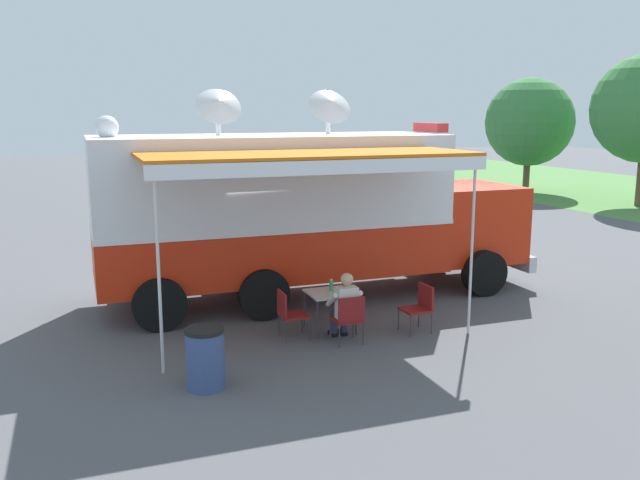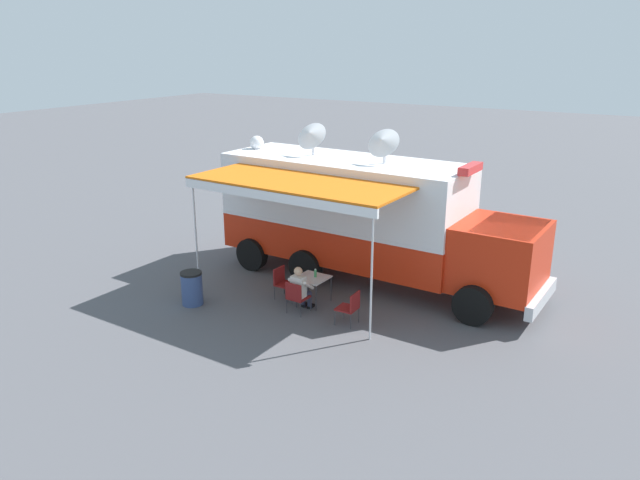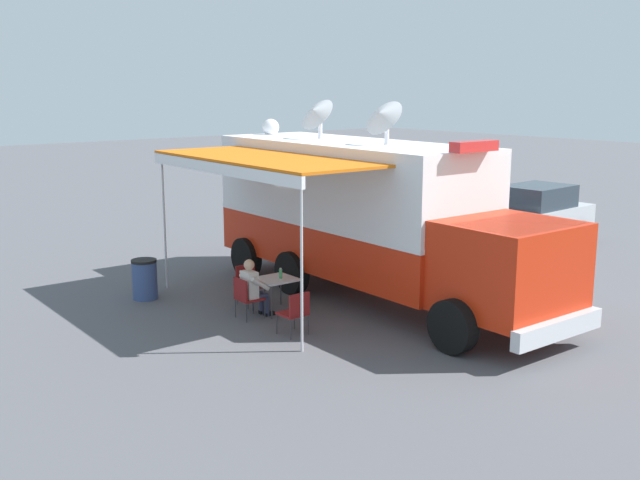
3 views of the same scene
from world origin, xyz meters
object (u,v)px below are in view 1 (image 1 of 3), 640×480
object	(u,v)px
folding_table	(330,295)
folding_chair_beside_table	(289,311)
folding_chair_at_table	(349,316)
water_bottle	(331,285)
command_truck	(306,208)
car_behind_truck	(180,210)
trash_bin	(205,358)
seated_responder	(345,305)
folding_chair_spare_by_truck	(420,304)

from	to	relation	value
folding_table	folding_chair_beside_table	distance (m)	0.88
folding_chair_at_table	folding_chair_beside_table	bearing A→B (deg)	-126.99
water_bottle	command_truck	bearing A→B (deg)	171.16
car_behind_truck	trash_bin	bearing A→B (deg)	-8.64
folding_chair_at_table	trash_bin	xyz separation A→B (m)	(0.92, -2.71, -0.06)
folding_table	car_behind_truck	size ratio (longest dim) A/B	0.19
water_bottle	seated_responder	world-z (taller)	seated_responder
folding_chair_at_table	command_truck	bearing A→B (deg)	172.95
command_truck	trash_bin	distance (m)	5.28
command_truck	car_behind_truck	distance (m)	8.29
folding_chair_spare_by_truck	car_behind_truck	bearing A→B (deg)	-167.97
folding_chair_beside_table	trash_bin	world-z (taller)	trash_bin
folding_chair_beside_table	seated_responder	distance (m)	1.00
seated_responder	folding_chair_at_table	bearing A→B (deg)	-1.78
trash_bin	car_behind_truck	bearing A→B (deg)	171.36
water_bottle	folding_chair_spare_by_truck	bearing A→B (deg)	63.70
command_truck	folding_chair_spare_by_truck	distance (m)	3.45
folding_chair_spare_by_truck	car_behind_truck	world-z (taller)	car_behind_truck
folding_chair_at_table	folding_chair_spare_by_truck	bearing A→B (deg)	95.89
seated_responder	folding_chair_spare_by_truck	bearing A→B (deg)	88.68
folding_chair_beside_table	folding_chair_spare_by_truck	xyz separation A→B (m)	(0.50, 2.37, 0.00)
trash_bin	folding_chair_at_table	bearing A→B (deg)	108.87
folding_chair_at_table	trash_bin	bearing A→B (deg)	-71.13
car_behind_truck	folding_table	bearing A→B (deg)	4.60
folding_chair_spare_by_truck	trash_bin	size ratio (longest dim) A/B	0.96
folding_chair_spare_by_truck	trash_bin	world-z (taller)	trash_bin
command_truck	folding_table	xyz separation A→B (m)	(2.29, -0.40, -1.27)
trash_bin	car_behind_truck	xyz separation A→B (m)	(-12.14, 1.85, 0.42)
water_bottle	folding_chair_spare_by_truck	xyz separation A→B (m)	(0.72, 1.46, -0.32)
folding_table	folding_chair_beside_table	world-z (taller)	folding_chair_beside_table
folding_chair_beside_table	folding_chair_spare_by_truck	size ratio (longest dim) A/B	1.00
trash_bin	folding_table	bearing A→B (deg)	122.73
trash_bin	car_behind_truck	distance (m)	12.28
water_bottle	folding_table	bearing A→B (deg)	-38.76
command_truck	car_behind_truck	size ratio (longest dim) A/B	2.24
folding_chair_spare_by_truck	car_behind_truck	xyz separation A→B (m)	(-11.06, -2.36, 0.37)
water_bottle	folding_chair_beside_table	world-z (taller)	water_bottle
car_behind_truck	command_truck	bearing A→B (deg)	8.70
folding_chair_beside_table	folding_table	bearing A→B (deg)	99.54
trash_bin	car_behind_truck	world-z (taller)	car_behind_truck
folding_chair_beside_table	command_truck	bearing A→B (deg)	152.71
seated_responder	trash_bin	xyz separation A→B (m)	(1.11, -2.71, -0.20)
command_truck	folding_chair_at_table	world-z (taller)	command_truck
car_behind_truck	folding_chair_beside_table	bearing A→B (deg)	-0.06
folding_table	seated_responder	size ratio (longest dim) A/B	0.66
folding_chair_at_table	folding_table	bearing A→B (deg)	-178.39
folding_table	folding_chair_at_table	xyz separation A→B (m)	(0.80, 0.02, -0.16)
folding_chair_at_table	folding_chair_spare_by_truck	size ratio (longest dim) A/B	1.00
folding_chair_at_table	car_behind_truck	xyz separation A→B (m)	(-11.21, -0.86, 0.37)
command_truck	car_behind_truck	world-z (taller)	command_truck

